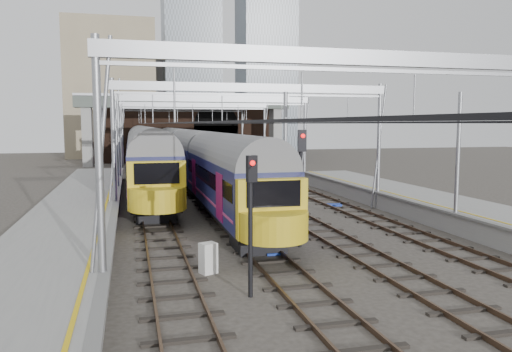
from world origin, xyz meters
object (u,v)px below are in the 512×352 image
object	(u,v)px
signal_near_left	(251,208)
relay_cabinet	(208,258)
train_main	(183,152)
train_second	(143,151)
signal_near_centre	(301,174)

from	to	relation	value
signal_near_left	relay_cabinet	size ratio (longest dim) A/B	3.98
train_main	relay_cabinet	xyz separation A→B (m)	(-2.64, -33.98, -1.98)
train_second	train_main	bearing A→B (deg)	-17.51
train_main	signal_near_left	size ratio (longest dim) A/B	14.84
signal_near_centre	train_main	bearing A→B (deg)	101.88
train_second	relay_cabinet	distance (m)	35.33
train_main	train_second	size ratio (longest dim) A/B	1.24
train_second	signal_near_left	distance (m)	38.20
train_main	signal_near_centre	xyz separation A→B (m)	(1.94, -31.09, 0.71)
relay_cabinet	signal_near_centre	bearing A→B (deg)	9.58
signal_near_left	train_main	bearing A→B (deg)	72.72
signal_near_left	relay_cabinet	xyz separation A→B (m)	(-0.91, 2.89, -2.31)
train_second	signal_near_left	bearing A→B (deg)	-86.59
train_main	relay_cabinet	bearing A→B (deg)	-94.44
train_main	signal_near_centre	bearing A→B (deg)	-86.43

